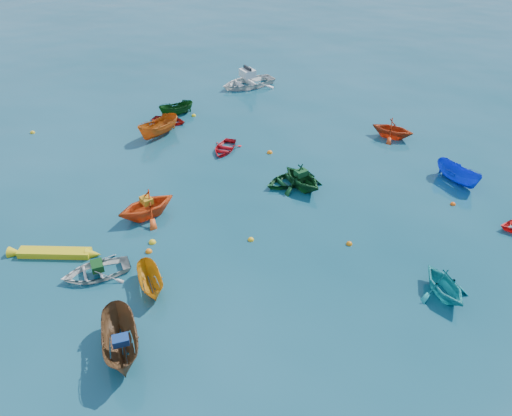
# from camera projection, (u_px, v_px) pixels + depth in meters

# --- Properties ---
(ground) EXTENTS (160.00, 160.00, 0.00)m
(ground) POSITION_uv_depth(u_px,v_px,m) (226.00, 276.00, 22.22)
(ground) COLOR #0A3E4D
(ground) RESTS_ON ground
(dinghy_white_near) EXTENTS (3.64, 3.51, 0.62)m
(dinghy_white_near) POSITION_uv_depth(u_px,v_px,m) (97.00, 275.00, 22.30)
(dinghy_white_near) COLOR beige
(dinghy_white_near) RESTS_ON ground
(sampan_brown_mid) EXTENTS (3.05, 3.69, 1.37)m
(sampan_brown_mid) POSITION_uv_depth(u_px,v_px,m) (124.00, 352.00, 18.70)
(sampan_brown_mid) COLOR brown
(sampan_brown_mid) RESTS_ON ground
(dinghy_orange_w) EXTENTS (3.99, 4.07, 1.63)m
(dinghy_orange_w) POSITION_uv_depth(u_px,v_px,m) (148.00, 216.00, 26.06)
(dinghy_orange_w) COLOR #E74C15
(dinghy_orange_w) RESTS_ON ground
(sampan_yellow_mid) EXTENTS (2.32, 2.64, 1.00)m
(sampan_yellow_mid) POSITION_uv_depth(u_px,v_px,m) (152.00, 288.00, 21.56)
(sampan_yellow_mid) COLOR orange
(sampan_yellow_mid) RESTS_ON ground
(dinghy_green_e) EXTENTS (3.62, 3.61, 0.62)m
(dinghy_green_e) POSITION_uv_depth(u_px,v_px,m) (289.00, 183.00, 28.81)
(dinghy_green_e) COLOR #0F431E
(dinghy_green_e) RESTS_ON ground
(dinghy_cyan_se) EXTENTS (3.21, 3.33, 1.35)m
(dinghy_cyan_se) POSITION_uv_depth(u_px,v_px,m) (442.00, 294.00, 21.26)
(dinghy_cyan_se) COLOR teal
(dinghy_cyan_se) RESTS_ON ground
(dinghy_red_nw) EXTENTS (2.55, 1.87, 0.52)m
(dinghy_red_nw) POSITION_uv_depth(u_px,v_px,m) (169.00, 123.00, 35.74)
(dinghy_red_nw) COLOR red
(dinghy_red_nw) RESTS_ON ground
(sampan_orange_n) EXTENTS (2.44, 3.62, 1.31)m
(sampan_orange_n) POSITION_uv_depth(u_px,v_px,m) (160.00, 136.00, 33.99)
(sampan_orange_n) COLOR #BF5712
(sampan_orange_n) RESTS_ON ground
(dinghy_green_n) EXTENTS (3.84, 3.79, 1.53)m
(dinghy_green_n) POSITION_uv_depth(u_px,v_px,m) (301.00, 188.00, 28.41)
(dinghy_green_n) COLOR #0F441B
(dinghy_green_n) RESTS_ON ground
(sampan_blue_far) EXTENTS (2.94, 2.92, 1.17)m
(sampan_blue_far) POSITION_uv_depth(u_px,v_px,m) (456.00, 182.00, 28.94)
(sampan_blue_far) COLOR #1136D5
(sampan_blue_far) RESTS_ON ground
(dinghy_red_far) EXTENTS (1.86, 2.56, 0.52)m
(dinghy_red_far) POSITION_uv_depth(u_px,v_px,m) (225.00, 150.00, 32.22)
(dinghy_red_far) COLOR red
(dinghy_red_far) RESTS_ON ground
(dinghy_orange_far) EXTENTS (3.28, 3.01, 1.46)m
(dinghy_orange_far) POSITION_uv_depth(u_px,v_px,m) (391.00, 137.00, 33.76)
(dinghy_orange_far) COLOR #BF3811
(dinghy_orange_far) RESTS_ON ground
(sampan_green_far) EXTENTS (2.57, 2.63, 1.03)m
(sampan_green_far) POSITION_uv_depth(u_px,v_px,m) (177.00, 115.00, 36.90)
(sampan_green_far) COLOR #0F4211
(sampan_green_far) RESTS_ON ground
(kayak_yellow) EXTENTS (4.10, 1.55, 0.41)m
(kayak_yellow) POSITION_uv_depth(u_px,v_px,m) (55.00, 255.00, 23.41)
(kayak_yellow) COLOR gold
(kayak_yellow) RESTS_ON ground
(motorboat_white) EXTENTS (5.65, 5.66, 1.57)m
(motorboat_white) POSITION_uv_depth(u_px,v_px,m) (248.00, 86.00, 41.79)
(motorboat_white) COLOR silver
(motorboat_white) RESTS_ON ground
(tarp_green_a) EXTENTS (0.82, 0.84, 0.33)m
(tarp_green_a) POSITION_uv_depth(u_px,v_px,m) (97.00, 266.00, 22.07)
(tarp_green_a) COLOR #0F3F15
(tarp_green_a) RESTS_ON dinghy_white_near
(tarp_blue_a) EXTENTS (0.74, 0.70, 0.29)m
(tarp_blue_a) POSITION_uv_depth(u_px,v_px,m) (121.00, 340.00, 18.12)
(tarp_blue_a) COLOR navy
(tarp_blue_a) RESTS_ON sampan_brown_mid
(tarp_orange_a) EXTENTS (0.82, 0.79, 0.32)m
(tarp_orange_a) POSITION_uv_depth(u_px,v_px,m) (146.00, 200.00, 25.54)
(tarp_orange_a) COLOR orange
(tarp_orange_a) RESTS_ON dinghy_orange_w
(tarp_green_b) EXTENTS (0.81, 0.83, 0.32)m
(tarp_green_b) POSITION_uv_depth(u_px,v_px,m) (301.00, 173.00, 27.96)
(tarp_green_b) COLOR #11441C
(tarp_green_b) RESTS_ON dinghy_green_n
(buoy_ye_a) EXTENTS (0.36, 0.36, 0.36)m
(buoy_ye_a) POSITION_uv_depth(u_px,v_px,m) (152.00, 243.00, 24.20)
(buoy_ye_a) COLOR yellow
(buoy_ye_a) RESTS_ON ground
(buoy_or_b) EXTENTS (0.31, 0.31, 0.31)m
(buoy_or_b) POSITION_uv_depth(u_px,v_px,m) (349.00, 244.00, 24.10)
(buoy_or_b) COLOR orange
(buoy_or_b) RESTS_ON ground
(buoy_ye_b) EXTENTS (0.34, 0.34, 0.34)m
(buoy_ye_b) POSITION_uv_depth(u_px,v_px,m) (33.00, 133.00, 34.32)
(buoy_ye_b) COLOR gold
(buoy_ye_b) RESTS_ON ground
(buoy_or_c) EXTENTS (0.33, 0.33, 0.33)m
(buoy_or_c) POSITION_uv_depth(u_px,v_px,m) (149.00, 252.00, 23.62)
(buoy_or_c) COLOR orange
(buoy_or_c) RESTS_ON ground
(buoy_ye_c) EXTENTS (0.31, 0.31, 0.31)m
(buoy_ye_c) POSITION_uv_depth(u_px,v_px,m) (251.00, 240.00, 24.38)
(buoy_ye_c) COLOR yellow
(buoy_ye_c) RESTS_ON ground
(buoy_or_d) EXTENTS (0.29, 0.29, 0.29)m
(buoy_or_d) POSITION_uv_depth(u_px,v_px,m) (453.00, 205.00, 26.97)
(buoy_or_d) COLOR #F8560D
(buoy_or_d) RESTS_ON ground
(buoy_ye_d) EXTENTS (0.32, 0.32, 0.32)m
(buoy_ye_d) POSITION_uv_depth(u_px,v_px,m) (194.00, 116.00, 36.71)
(buoy_ye_d) COLOR yellow
(buoy_ye_d) RESTS_ON ground
(buoy_or_e) EXTENTS (0.36, 0.36, 0.36)m
(buoy_or_e) POSITION_uv_depth(u_px,v_px,m) (270.00, 153.00, 31.90)
(buoy_or_e) COLOR orange
(buoy_or_e) RESTS_ON ground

